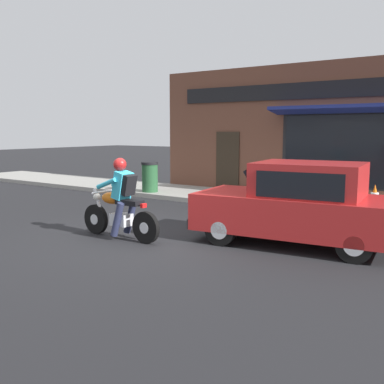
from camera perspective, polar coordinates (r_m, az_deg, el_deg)
name	(u,v)px	position (r m, az deg, el deg)	size (l,w,h in m)	color
ground_plane	(148,238)	(9.11, -5.62, -5.88)	(80.00, 80.00, 0.00)	black
sidewalk_curb	(185,193)	(15.09, -0.94, -0.09)	(2.60, 22.00, 0.14)	#9E9B93
storefront_building	(320,132)	(14.42, 16.00, 7.37)	(1.25, 11.22, 4.20)	brown
motorcycle_with_rider	(120,205)	(9.05, -9.10, -1.66)	(0.56, 2.02, 1.62)	black
car_hatchback	(298,205)	(8.65, 13.37, -1.62)	(2.06, 3.94, 1.57)	black
traffic_cone	(375,196)	(12.85, 22.18, -0.44)	(0.36, 0.36, 0.60)	black
trash_bin	(150,177)	(14.81, -5.37, 1.94)	(0.56, 0.56, 0.98)	#23512D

